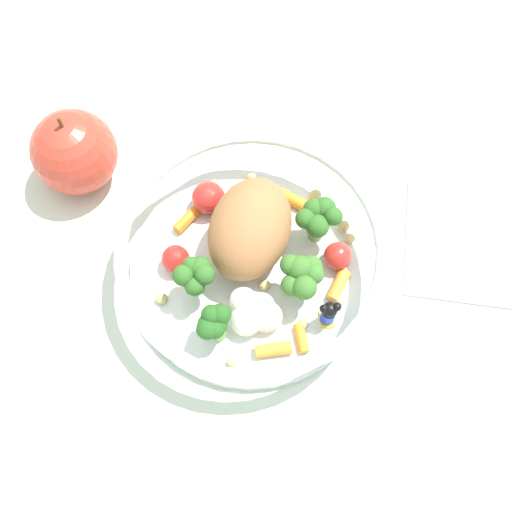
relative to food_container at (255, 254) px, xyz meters
name	(u,v)px	position (x,y,z in m)	size (l,w,h in m)	color
ground_plane	(252,272)	(0.00, 0.00, -0.03)	(2.40, 2.40, 0.00)	silver
food_container	(255,254)	(0.00, 0.00, 0.00)	(0.23, 0.23, 0.08)	white
loose_apple	(74,152)	(-0.20, 0.03, 0.01)	(0.08, 0.08, 0.09)	#BC3828
folded_napkin	(485,244)	(0.19, 0.11, -0.03)	(0.15, 0.12, 0.01)	white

